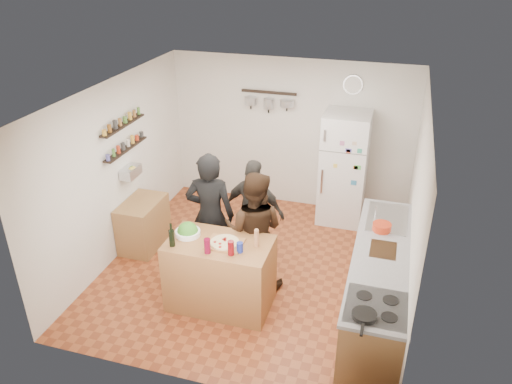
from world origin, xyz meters
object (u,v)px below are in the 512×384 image
(wall_clock, at_px, (353,85))
(red_bowl, at_px, (382,227))
(pepper_mill, at_px, (257,239))
(side_table, at_px, (143,224))
(salad_bowl, at_px, (188,233))
(person_back, at_px, (254,211))
(skillet, at_px, (364,315))
(person_left, at_px, (210,216))
(counter_run, at_px, (378,287))
(fridge, at_px, (344,168))
(prep_island, at_px, (220,274))
(wine_bottle, at_px, (172,238))
(salt_canister, at_px, (240,247))
(person_center, at_px, (254,231))

(wall_clock, bearing_deg, red_bowl, -71.65)
(pepper_mill, distance_m, side_table, 2.29)
(salad_bowl, distance_m, wall_clock, 3.48)
(person_back, relative_size, red_bowl, 6.63)
(pepper_mill, relative_size, skillet, 0.78)
(person_left, relative_size, skillet, 7.37)
(counter_run, relative_size, red_bowl, 11.54)
(salad_bowl, xyz_separation_m, fridge, (1.55, 2.54, -0.04))
(person_left, bearing_deg, skillet, 135.72)
(side_table, bearing_deg, salad_bowl, -38.18)
(prep_island, relative_size, salad_bowl, 4.11)
(person_back, height_order, skillet, person_back)
(side_table, bearing_deg, counter_run, -10.82)
(counter_run, distance_m, wall_clock, 3.22)
(person_left, relative_size, wall_clock, 5.88)
(wine_bottle, height_order, fridge, fridge)
(wine_bottle, bearing_deg, salad_bowl, 73.50)
(pepper_mill, distance_m, red_bowl, 1.58)
(salad_bowl, relative_size, fridge, 0.17)
(wine_bottle, relative_size, fridge, 0.12)
(side_table, bearing_deg, red_bowl, -2.32)
(prep_island, xyz_separation_m, counter_run, (1.88, 0.29, -0.01))
(prep_island, xyz_separation_m, person_back, (0.10, 1.11, 0.30))
(salad_bowl, relative_size, salt_canister, 2.47)
(salad_bowl, relative_size, wall_clock, 1.01)
(person_left, bearing_deg, salad_bowl, 73.22)
(pepper_mill, relative_size, person_back, 0.12)
(pepper_mill, height_order, person_left, person_left)
(pepper_mill, bearing_deg, wine_bottle, -164.13)
(person_back, bearing_deg, salad_bowl, 71.85)
(counter_run, height_order, skillet, skillet)
(prep_island, height_order, person_center, person_center)
(wine_bottle, relative_size, salt_canister, 1.68)
(salad_bowl, bearing_deg, person_center, 34.45)
(salad_bowl, xyz_separation_m, person_center, (0.69, 0.48, -0.13))
(wall_clock, bearing_deg, wine_bottle, -117.44)
(wall_clock, bearing_deg, person_left, -122.74)
(red_bowl, distance_m, fridge, 1.91)
(fridge, bearing_deg, salt_canister, -107.03)
(pepper_mill, height_order, red_bowl, pepper_mill)
(wine_bottle, distance_m, fridge, 3.25)
(counter_run, height_order, red_bowl, red_bowl)
(person_center, relative_size, skillet, 6.77)
(person_left, bearing_deg, prep_island, 109.78)
(prep_island, relative_size, fridge, 0.69)
(wine_bottle, relative_size, skillet, 0.87)
(skillet, bearing_deg, salt_canister, 153.78)
(wall_clock, bearing_deg, side_table, -143.75)
(prep_island, xyz_separation_m, pepper_mill, (0.45, 0.05, 0.55))
(salad_bowl, bearing_deg, counter_run, 5.94)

